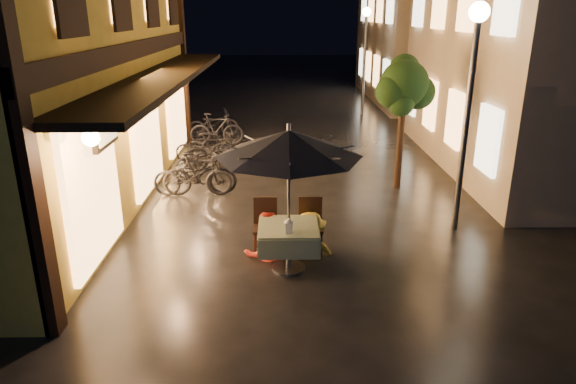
{
  "coord_description": "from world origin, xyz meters",
  "views": [
    {
      "loc": [
        -0.45,
        -7.29,
        4.05
      ],
      "look_at": [
        -0.32,
        0.95,
        1.15
      ],
      "focal_mm": 32.0,
      "sensor_mm": 36.0,
      "label": 1
    }
  ],
  "objects_px": {
    "cafe_table": "(289,237)",
    "bicycle_0": "(193,176)",
    "patio_umbrella": "(289,144)",
    "table_lantern": "(289,225)",
    "person_yellow": "(310,214)",
    "streetlamp_near": "(472,79)",
    "person_orange": "(265,213)"
  },
  "relations": [
    {
      "from": "cafe_table",
      "to": "person_orange",
      "type": "height_order",
      "value": "person_orange"
    },
    {
      "from": "patio_umbrella",
      "to": "table_lantern",
      "type": "xyz_separation_m",
      "value": [
        0.0,
        -0.28,
        -1.23
      ]
    },
    {
      "from": "patio_umbrella",
      "to": "bicycle_0",
      "type": "bearing_deg",
      "value": 120.24
    },
    {
      "from": "streetlamp_near",
      "to": "bicycle_0",
      "type": "xyz_separation_m",
      "value": [
        -5.46,
        2.03,
        -2.44
      ]
    },
    {
      "from": "streetlamp_near",
      "to": "person_orange",
      "type": "height_order",
      "value": "streetlamp_near"
    },
    {
      "from": "bicycle_0",
      "to": "person_yellow",
      "type": "bearing_deg",
      "value": -143.94
    },
    {
      "from": "cafe_table",
      "to": "bicycle_0",
      "type": "relative_size",
      "value": 0.55
    },
    {
      "from": "table_lantern",
      "to": "bicycle_0",
      "type": "relative_size",
      "value": 0.14
    },
    {
      "from": "patio_umbrella",
      "to": "person_orange",
      "type": "height_order",
      "value": "patio_umbrella"
    },
    {
      "from": "person_yellow",
      "to": "cafe_table",
      "type": "bearing_deg",
      "value": 42.46
    },
    {
      "from": "cafe_table",
      "to": "person_yellow",
      "type": "distance_m",
      "value": 0.67
    },
    {
      "from": "patio_umbrella",
      "to": "person_yellow",
      "type": "height_order",
      "value": "patio_umbrella"
    },
    {
      "from": "patio_umbrella",
      "to": "bicycle_0",
      "type": "height_order",
      "value": "patio_umbrella"
    },
    {
      "from": "cafe_table",
      "to": "patio_umbrella",
      "type": "xyz_separation_m",
      "value": [
        0.0,
        0.0,
        1.56
      ]
    },
    {
      "from": "table_lantern",
      "to": "person_orange",
      "type": "bearing_deg",
      "value": 116.32
    },
    {
      "from": "cafe_table",
      "to": "bicycle_0",
      "type": "bearing_deg",
      "value": 120.24
    },
    {
      "from": "streetlamp_near",
      "to": "table_lantern",
      "type": "bearing_deg",
      "value": -149.83
    },
    {
      "from": "cafe_table",
      "to": "bicycle_0",
      "type": "height_order",
      "value": "bicycle_0"
    },
    {
      "from": "cafe_table",
      "to": "patio_umbrella",
      "type": "height_order",
      "value": "patio_umbrella"
    },
    {
      "from": "person_orange",
      "to": "patio_umbrella",
      "type": "bearing_deg",
      "value": 115.68
    },
    {
      "from": "person_orange",
      "to": "person_yellow",
      "type": "height_order",
      "value": "person_orange"
    },
    {
      "from": "cafe_table",
      "to": "person_yellow",
      "type": "height_order",
      "value": "person_yellow"
    },
    {
      "from": "person_yellow",
      "to": "bicycle_0",
      "type": "height_order",
      "value": "person_yellow"
    },
    {
      "from": "cafe_table",
      "to": "table_lantern",
      "type": "bearing_deg",
      "value": -90.0
    },
    {
      "from": "table_lantern",
      "to": "person_yellow",
      "type": "distance_m",
      "value": 0.9
    },
    {
      "from": "patio_umbrella",
      "to": "table_lantern",
      "type": "height_order",
      "value": "patio_umbrella"
    },
    {
      "from": "patio_umbrella",
      "to": "person_yellow",
      "type": "bearing_deg",
      "value": 53.89
    },
    {
      "from": "cafe_table",
      "to": "person_orange",
      "type": "bearing_deg",
      "value": 127.11
    },
    {
      "from": "patio_umbrella",
      "to": "table_lantern",
      "type": "distance_m",
      "value": 1.26
    },
    {
      "from": "streetlamp_near",
      "to": "person_orange",
      "type": "bearing_deg",
      "value": -163.02
    },
    {
      "from": "patio_umbrella",
      "to": "bicycle_0",
      "type": "relative_size",
      "value": 1.36
    },
    {
      "from": "person_orange",
      "to": "person_yellow",
      "type": "xyz_separation_m",
      "value": [
        0.77,
        0.0,
        -0.02
      ]
    }
  ]
}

